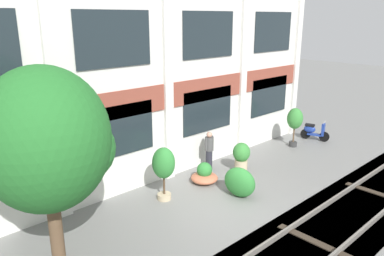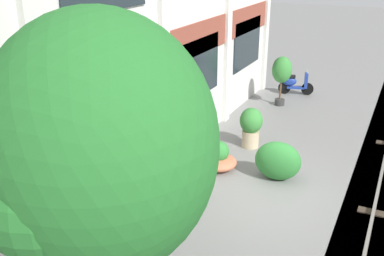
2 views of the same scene
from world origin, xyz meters
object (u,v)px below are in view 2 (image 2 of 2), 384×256
at_px(broadleaf_tree, 101,151).
at_px(potted_plant_terracotta_small, 282,72).
at_px(potted_plant_low_pan, 186,154).
at_px(potted_plant_ribbed_drum, 251,125).
at_px(scooter_near_curb, 294,84).
at_px(resident_by_doorway, 208,123).
at_px(potted_plant_wide_bowl, 218,158).
at_px(topiary_hedge, 278,161).

distance_m(broadleaf_tree, potted_plant_terracotta_small, 11.85).
bearing_deg(potted_plant_low_pan, potted_plant_terracotta_small, 0.07).
height_order(broadleaf_tree, potted_plant_ribbed_drum, broadleaf_tree).
xyz_separation_m(potted_plant_terracotta_small, scooter_near_curb, (1.57, -0.13, -0.83)).
xyz_separation_m(potted_plant_ribbed_drum, scooter_near_curb, (5.66, 0.14, -0.22)).
xyz_separation_m(potted_plant_terracotta_small, potted_plant_low_pan, (-7.69, -0.01, -0.07)).
height_order(potted_plant_low_pan, resident_by_doorway, potted_plant_low_pan).
bearing_deg(potted_plant_ribbed_drum, resident_by_doorway, 125.24).
bearing_deg(potted_plant_wide_bowl, topiary_hedge, -86.15).
distance_m(broadleaf_tree, potted_plant_low_pan, 4.50).
bearing_deg(potted_plant_ribbed_drum, potted_plant_low_pan, 175.75).
relative_size(potted_plant_ribbed_drum, potted_plant_terracotta_small, 0.65).
distance_m(potted_plant_ribbed_drum, scooter_near_curb, 5.66).
bearing_deg(potted_plant_low_pan, potted_plant_ribbed_drum, -4.25).
height_order(potted_plant_ribbed_drum, potted_plant_wide_bowl, potted_plant_ribbed_drum).
bearing_deg(topiary_hedge, resident_by_doorway, 69.07).
relative_size(potted_plant_low_pan, scooter_near_curb, 1.34).
distance_m(potted_plant_wide_bowl, potted_plant_low_pan, 2.10).
bearing_deg(potted_plant_terracotta_small, potted_plant_low_pan, -179.93).
xyz_separation_m(broadleaf_tree, potted_plant_low_pan, (3.99, 0.86, -1.89)).
distance_m(potted_plant_low_pan, scooter_near_curb, 9.29).
relative_size(potted_plant_ribbed_drum, potted_plant_low_pan, 0.66).
height_order(resident_by_doorway, topiary_hedge, resident_by_doorway).
distance_m(potted_plant_wide_bowl, topiary_hedge, 1.58).
height_order(broadleaf_tree, topiary_hedge, broadleaf_tree).
bearing_deg(potted_plant_ribbed_drum, broadleaf_tree, -175.54).
bearing_deg(broadleaf_tree, potted_plant_wide_bowl, 8.53).
xyz_separation_m(broadleaf_tree, scooter_near_curb, (13.25, 0.74, -2.66)).
distance_m(scooter_near_curb, topiary_hedge, 7.40).
bearing_deg(scooter_near_curb, potted_plant_low_pan, -107.01).
bearing_deg(potted_plant_wide_bowl, potted_plant_low_pan, -179.32).
bearing_deg(scooter_near_curb, resident_by_doorway, -114.13).
bearing_deg(scooter_near_curb, potted_plant_wide_bowl, -107.38).
bearing_deg(broadleaf_tree, potted_plant_ribbed_drum, 4.46).
xyz_separation_m(potted_plant_terracotta_small, topiary_hedge, (-5.69, -1.55, -0.77)).
height_order(potted_plant_wide_bowl, resident_by_doorway, resident_by_doorway).
bearing_deg(potted_plant_terracotta_small, broadleaf_tree, -175.75).
height_order(potted_plant_terracotta_small, resident_by_doorway, potted_plant_terracotta_small).
distance_m(potted_plant_terracotta_small, topiary_hedge, 5.95).
relative_size(broadleaf_tree, potted_plant_ribbed_drum, 4.08).
relative_size(potted_plant_wide_bowl, scooter_near_curb, 0.73).
bearing_deg(topiary_hedge, potted_plant_ribbed_drum, 38.36).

